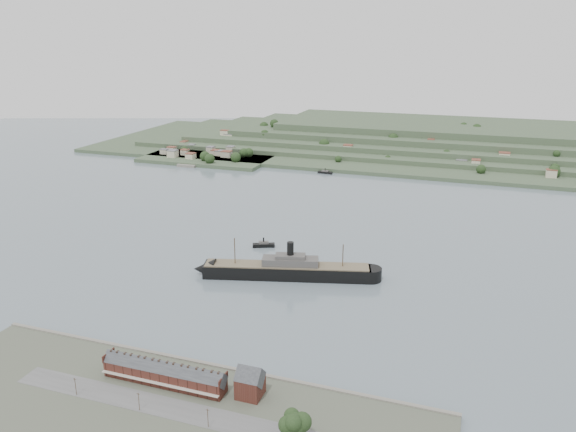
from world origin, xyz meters
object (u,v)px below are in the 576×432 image
(gabled_building, at_px, (250,383))
(fig_tree, at_px, (295,424))
(terrace_row, at_px, (164,373))
(tugboat, at_px, (264,245))
(steamship, at_px, (282,270))

(gabled_building, height_order, fig_tree, gabled_building)
(terrace_row, relative_size, tugboat, 3.50)
(terrace_row, distance_m, tugboat, 168.95)
(terrace_row, height_order, steamship, steamship)
(steamship, distance_m, fig_tree, 149.39)
(gabled_building, xyz_separation_m, fig_tree, (25.85, -20.17, 1.70))
(steamship, bearing_deg, fig_tree, -68.61)
(gabled_building, distance_m, fig_tree, 32.83)
(tugboat, bearing_deg, fig_tree, -65.33)
(tugboat, xyz_separation_m, fig_tree, (84.37, -183.70, 8.18))
(terrace_row, xyz_separation_m, fig_tree, (63.35, -16.15, 3.04))
(gabled_building, bearing_deg, tugboat, 109.69)
(steamship, relative_size, tugboat, 7.17)
(gabled_building, bearing_deg, terrace_row, -173.88)
(terrace_row, height_order, tugboat, terrace_row)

